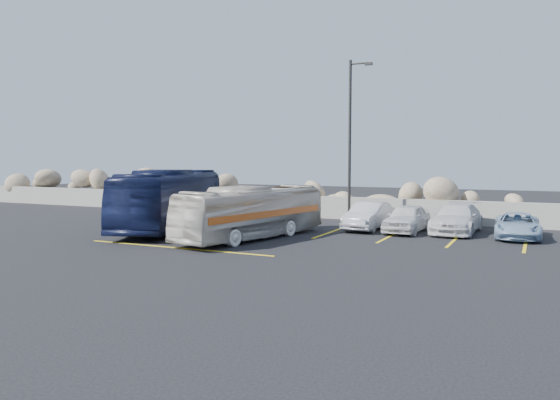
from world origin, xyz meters
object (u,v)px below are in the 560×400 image
at_px(car_a, 407,218).
at_px(car_c, 457,218).
at_px(lamppost, 351,137).
at_px(car_b, 369,216).
at_px(tour_coach, 171,199).
at_px(car_d, 517,226).
at_px(vintage_bus, 252,212).

relative_size(car_a, car_c, 0.83).
height_order(lamppost, car_b, lamppost).
relative_size(lamppost, tour_coach, 0.81).
bearing_deg(lamppost, car_a, -24.12).
xyz_separation_m(car_a, car_c, (2.03, 0.77, 0.01)).
bearing_deg(car_d, vintage_bus, -157.18).
relative_size(tour_coach, car_c, 2.25).
xyz_separation_m(vintage_bus, car_a, (5.28, 4.63, -0.45)).
bearing_deg(lamppost, vintage_bus, -110.03).
relative_size(car_b, car_c, 0.87).
xyz_separation_m(vintage_bus, car_b, (3.48, 4.79, -0.45)).
bearing_deg(tour_coach, car_d, -5.29).
bearing_deg(car_b, vintage_bus, -123.10).
xyz_separation_m(car_a, car_d, (4.50, 0.15, -0.10)).
distance_m(lamppost, car_c, 6.32).
bearing_deg(car_a, car_c, 23.90).
height_order(tour_coach, car_a, tour_coach).
relative_size(lamppost, car_b, 2.11).
bearing_deg(car_c, vintage_bus, -141.09).
height_order(car_c, car_d, car_c).
bearing_deg(car_a, tour_coach, -159.12).
relative_size(car_a, car_b, 0.96).
bearing_deg(car_b, tour_coach, -154.97).
relative_size(vintage_bus, car_d, 2.06).
distance_m(car_b, car_c, 3.87).
distance_m(vintage_bus, car_c, 9.09).
bearing_deg(tour_coach, lamppost, 14.51).
distance_m(lamppost, vintage_bus, 7.16).
xyz_separation_m(lamppost, car_d, (7.59, -1.23, -3.78)).
relative_size(tour_coach, car_d, 2.64).
bearing_deg(lamppost, car_d, -9.22).
xyz_separation_m(tour_coach, car_c, (12.35, 4.07, -0.74)).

